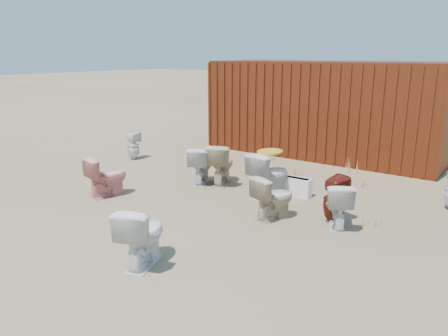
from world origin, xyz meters
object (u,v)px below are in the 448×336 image
Objects in this scene: toilet_back_a at (133,146)px; toilet_back_beige_left at (221,164)px; toilet_back_beige_right at (274,198)px; loose_tank at (298,187)px; toilet_front_e at (337,204)px; toilet_back_yellowlid at (269,175)px; shipping_container at (327,108)px; toilet_front_c at (142,235)px; toilet_front_maroon at (334,200)px; toilet_front_pink at (107,176)px; toilet_front_a at (201,165)px.

toilet_back_a is 0.83× the size of toilet_back_beige_left.
toilet_back_beige_right reaches higher than loose_tank.
toilet_back_a is (-5.87, 1.19, -0.01)m from toilet_front_e.
toilet_back_yellowlid is (1.25, -0.19, 0.01)m from toilet_back_beige_left.
toilet_front_c is (0.78, -7.40, -0.80)m from shipping_container.
toilet_front_maroon is 1.53× the size of loose_tank.
shipping_container reaches higher than toilet_front_pink.
toilet_front_pink is (-1.78, -5.87, -0.82)m from shipping_container.
shipping_container is at bearing -44.50° from toilet_front_maroon.
toilet_front_c is (2.57, -1.53, 0.02)m from toilet_front_pink.
toilet_back_yellowlid reaches higher than toilet_back_beige_left.
shipping_container is 7.13× the size of toilet_back_beige_left.
toilet_back_beige_right is (0.54, 2.34, -0.04)m from toilet_front_c.
toilet_front_maroon is 1.39m from loose_tank.
toilet_back_beige_right is at bearing -124.34° from toilet_front_c.
toilet_back_beige_right is at bearing -151.42° from toilet_front_pink.
toilet_front_maroon reaches higher than toilet_back_a.
toilet_front_pink is (-0.89, -1.68, -0.01)m from toilet_front_a.
toilet_front_a is 1.55× the size of loose_tank.
toilet_front_c is at bearing 83.86° from toilet_front_maroon.
toilet_front_pink is 4.20m from toilet_front_e.
toilet_back_beige_left is 1.68× the size of loose_tank.
shipping_container is 8.29× the size of toilet_front_e.
toilet_front_maroon is at bearing -40.66° from loose_tank.
toilet_front_c reaches higher than toilet_front_pink.
toilet_front_c is 1.10× the size of toilet_front_e.
toilet_front_a is 0.42m from toilet_back_beige_left.
toilet_front_maroon is at bearing 143.18° from toilet_back_beige_left.
toilet_back_beige_left is at bearing -46.16° from toilet_front_e.
toilet_back_beige_left is (0.35, 0.22, 0.03)m from toilet_front_a.
toilet_back_a is 4.71m from loose_tank.
toilet_front_a is at bearing -40.71° from toilet_front_e.
toilet_front_a reaches higher than toilet_front_e.
toilet_front_e is (0.10, -0.13, -0.02)m from toilet_front_maroon.
toilet_front_a is 0.97× the size of toilet_front_c.
shipping_container is 5.14m from toilet_back_a.
loose_tank is (1.64, 0.21, -0.25)m from toilet_back_beige_left.
shipping_container is 7.86× the size of toilet_front_maroon.
toilet_front_a is 1.01× the size of toilet_front_maroon.
toilet_back_beige_left reaches higher than toilet_front_a.
toilet_back_a is at bearing 4.08° from toilet_back_yellowlid.
toilet_front_maroon is 5.87m from toilet_back_a.
toilet_back_a is at bearing -30.56° from toilet_back_beige_left.
shipping_container is at bearing -92.95° from toilet_front_pink.
toilet_front_maroon is 1.09× the size of toilet_back_a.
loose_tank is at bearing -73.69° from shipping_container.
toilet_front_e is at bearing -140.87° from toilet_front_c.
toilet_front_c is at bearing 103.17° from toilet_back_yellowlid.
shipping_container reaches higher than toilet_front_maroon.
toilet_back_beige_right is at bearing -81.84° from loose_tank.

